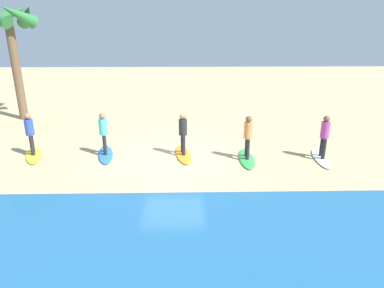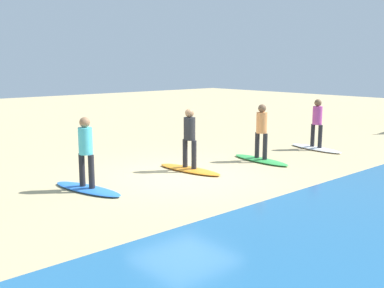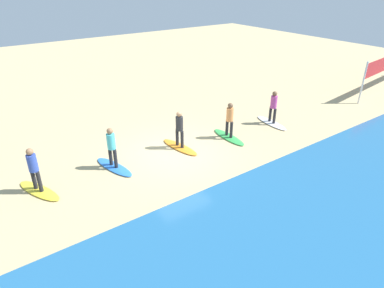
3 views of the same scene
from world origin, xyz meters
The scene contains 11 objects.
ground_plane centered at (0.00, 0.00, 0.00)m, with size 60.00×60.00×0.00m, color tan.
surfboard_white centered at (-5.73, 0.25, 0.04)m, with size 2.10×0.56×0.09m, color white.
surfer_white centered at (-5.73, 0.25, 1.04)m, with size 0.32×0.46×1.64m.
surfboard_green centered at (-2.84, 0.23, 0.04)m, with size 2.10×0.56×0.09m, color green.
surfer_green centered at (-2.84, 0.23, 1.04)m, with size 0.32×0.46×1.64m.
surfboard_orange centered at (-0.40, -0.26, 0.04)m, with size 2.10×0.56×0.09m, color orange.
surfer_orange centered at (-0.40, -0.26, 1.04)m, with size 0.32×0.46×1.64m.
surfboard_blue centered at (2.67, -0.36, 0.04)m, with size 2.10×0.56×0.09m, color blue.
surfer_blue centered at (2.67, -0.36, 1.04)m, with size 0.32×0.45×1.64m.
surfboard_yellow centered at (5.51, -0.38, 0.04)m, with size 2.10×0.56×0.09m, color yellow.
surfer_yellow centered at (5.51, -0.38, 1.04)m, with size 0.32×0.44×1.64m.
Camera 3 is at (6.85, 10.80, 6.93)m, focal length 31.52 mm.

